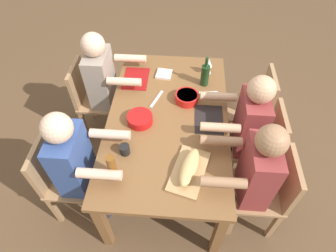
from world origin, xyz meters
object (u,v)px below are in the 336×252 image
(chair_far_center, at_px, (260,142))
(diner_far_center, at_px, (244,125))
(serving_bowl_salad, at_px, (187,97))
(wine_bottle, at_px, (205,75))
(chair_far_right, at_px, (269,190))
(beer_bottle, at_px, (112,167))
(diner_far_right, at_px, (251,174))
(chair_far_left, at_px, (254,105))
(serving_bowl_pasta, at_px, (140,118))
(chair_near_left, at_px, (91,96))
(cup_near_right, at_px, (125,150))
(diner_near_right, at_px, (78,163))
(napkin_stack, at_px, (164,74))
(cutting_board, at_px, (189,171))
(bread_loaf, at_px, (189,167))
(chair_near_right, at_px, (62,176))
(wine_glass, at_px, (208,63))
(dining_table, at_px, (168,124))
(diner_near_left, at_px, (106,81))

(chair_far_center, bearing_deg, diner_far_center, -90.00)
(serving_bowl_salad, height_order, wine_bottle, wine_bottle)
(chair_far_right, relative_size, beer_bottle, 3.86)
(diner_far_center, distance_m, diner_far_right, 0.47)
(serving_bowl_salad, bearing_deg, chair_far_left, 110.88)
(diner_far_center, bearing_deg, serving_bowl_pasta, -85.56)
(chair_near_left, xyz_separation_m, cup_near_right, (0.85, 0.53, 0.30))
(diner_near_right, bearing_deg, napkin_stack, 151.06)
(cutting_board, relative_size, bread_loaf, 1.25)
(chair_near_right, height_order, wine_glass, wine_glass)
(chair_near_right, relative_size, wine_bottle, 2.93)
(chair_near_left, bearing_deg, chair_far_center, 74.11)
(serving_bowl_salad, height_order, serving_bowl_pasta, serving_bowl_salad)
(bread_loaf, relative_size, napkin_stack, 2.29)
(wine_bottle, distance_m, napkin_stack, 0.40)
(diner_far_right, xyz_separation_m, wine_bottle, (-0.91, -0.34, 0.15))
(wine_glass, xyz_separation_m, cup_near_right, (0.98, -0.62, -0.08))
(dining_table, bearing_deg, chair_far_right, 60.35)
(chair_far_center, height_order, cutting_board, chair_far_center)
(cutting_board, height_order, beer_bottle, beer_bottle)
(diner_near_right, relative_size, chair_near_left, 1.41)
(wine_bottle, xyz_separation_m, cup_near_right, (0.82, -0.59, -0.07))
(serving_bowl_salad, height_order, beer_bottle, beer_bottle)
(diner_near_right, relative_size, wine_glass, 7.23)
(cutting_board, bearing_deg, dining_table, -159.97)
(chair_near_right, height_order, diner_near_right, diner_near_right)
(chair_far_center, bearing_deg, chair_near_left, -105.89)
(napkin_stack, bearing_deg, serving_bowl_pasta, -13.24)
(chair_far_left, relative_size, chair_near_right, 1.00)
(diner_near_left, height_order, wine_glass, diner_near_left)
(napkin_stack, bearing_deg, dining_table, 8.36)
(chair_far_right, relative_size, cup_near_right, 10.93)
(serving_bowl_pasta, xyz_separation_m, napkin_stack, (-0.61, 0.14, -0.03))
(chair_near_left, distance_m, napkin_stack, 0.79)
(serving_bowl_pasta, bearing_deg, wine_bottle, 134.19)
(chair_far_left, xyz_separation_m, chair_near_right, (0.93, -1.64, 0.00))
(diner_far_center, bearing_deg, serving_bowl_salad, -113.28)
(chair_far_right, distance_m, beer_bottle, 1.22)
(napkin_stack, bearing_deg, chair_far_left, 85.31)
(diner_far_center, relative_size, serving_bowl_salad, 5.95)
(dining_table, relative_size, chair_far_center, 2.00)
(chair_far_right, height_order, beer_bottle, beer_bottle)
(chair_far_left, bearing_deg, chair_near_right, -60.35)
(diner_far_right, height_order, cup_near_right, diner_far_right)
(diner_near_right, xyz_separation_m, napkin_stack, (-1.01, 0.56, 0.05))
(dining_table, xyz_separation_m, chair_near_right, (0.47, -0.82, -0.17))
(wine_glass, height_order, cup_near_right, wine_glass)
(beer_bottle, distance_m, cup_near_right, 0.22)
(diner_far_right, relative_size, bread_loaf, 3.75)
(diner_far_right, height_order, bread_loaf, diner_far_right)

